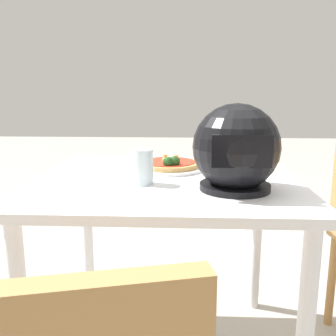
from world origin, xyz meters
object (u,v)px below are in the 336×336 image
at_px(pizza, 169,163).
at_px(drinking_glass, 143,167).
at_px(motorcycle_helmet, 236,149).
at_px(dining_table, 167,203).

relative_size(pizza, drinking_glass, 2.03).
relative_size(motorcycle_helmet, drinking_glass, 2.30).
distance_m(dining_table, drinking_glass, 0.20).
xyz_separation_m(pizza, drinking_glass, (0.08, 0.23, 0.03)).
distance_m(dining_table, pizza, 0.18).
bearing_deg(drinking_glass, motorcycle_helmet, 168.91).
relative_size(dining_table, drinking_glass, 7.87).
relative_size(dining_table, motorcycle_helmet, 3.42).
height_order(dining_table, motorcycle_helmet, motorcycle_helmet).
height_order(dining_table, pizza, pizza).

